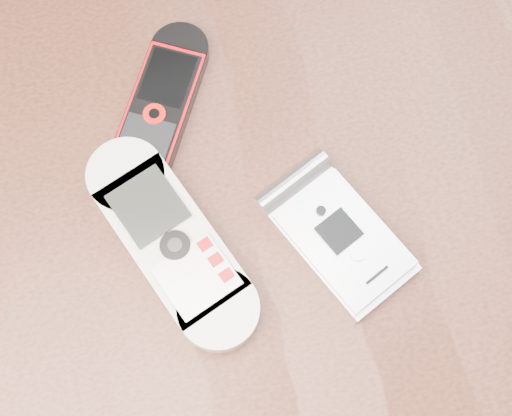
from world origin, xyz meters
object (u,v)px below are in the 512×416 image
object	(u,v)px
table	(250,253)
motorola_razr	(341,238)
nokia_black_red	(159,108)
nokia_white	(171,241)

from	to	relation	value
table	motorola_razr	size ratio (longest dim) A/B	10.94
table	nokia_black_red	xyz separation A→B (m)	(-0.04, 0.09, 0.11)
nokia_white	table	bearing A→B (deg)	-12.21
table	nokia_white	distance (m)	0.13
nokia_black_red	motorola_razr	size ratio (longest dim) A/B	1.24
nokia_black_red	motorola_razr	xyz separation A→B (m)	(0.10, -0.12, 0.00)
nokia_black_red	motorola_razr	world-z (taller)	motorola_razr
table	nokia_white	xyz separation A→B (m)	(-0.05, -0.01, 0.11)
motorola_razr	nokia_black_red	bearing A→B (deg)	103.75
nokia_white	nokia_black_red	bearing A→B (deg)	61.89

